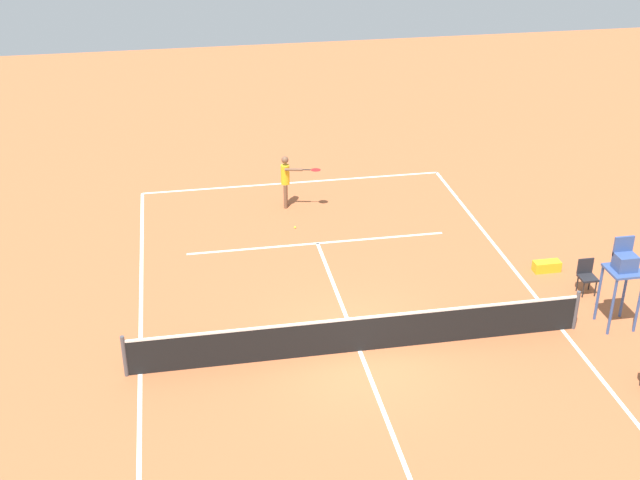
% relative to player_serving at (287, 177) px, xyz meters
% --- Properties ---
extents(ground_plane, '(60.00, 60.00, 0.00)m').
position_rel_player_serving_xyz_m(ground_plane, '(-0.51, 8.49, -1.06)').
color(ground_plane, '#B76038').
extents(court_lines, '(10.49, 20.97, 0.01)m').
position_rel_player_serving_xyz_m(court_lines, '(-0.51, 8.49, -1.05)').
color(court_lines, white).
rests_on(court_lines, ground).
extents(tennis_net, '(11.09, 0.10, 1.07)m').
position_rel_player_serving_xyz_m(tennis_net, '(-0.51, 8.49, -0.56)').
color(tennis_net, '#4C4C51').
rests_on(tennis_net, ground).
extents(player_serving, '(1.26, 0.79, 1.77)m').
position_rel_player_serving_xyz_m(player_serving, '(0.00, 0.00, 0.00)').
color(player_serving, brown).
rests_on(player_serving, ground).
extents(tennis_ball, '(0.07, 0.07, 0.07)m').
position_rel_player_serving_xyz_m(tennis_ball, '(-0.00, 1.61, -1.02)').
color(tennis_ball, '#CCE033').
rests_on(tennis_ball, ground).
extents(umpire_chair, '(0.80, 0.80, 2.41)m').
position_rel_player_serving_xyz_m(umpire_chair, '(-7.08, 8.51, 0.55)').
color(umpire_chair, '#38518C').
rests_on(umpire_chair, ground).
extents(courtside_chair_mid, '(0.44, 0.46, 0.95)m').
position_rel_player_serving_xyz_m(courtside_chair_mid, '(-7.09, 6.86, -0.52)').
color(courtside_chair_mid, '#262626').
rests_on(courtside_chair_mid, ground).
extents(equipment_bag, '(0.76, 0.32, 0.30)m').
position_rel_player_serving_xyz_m(equipment_bag, '(-6.56, 5.58, -0.91)').
color(equipment_bag, yellow).
rests_on(equipment_bag, ground).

